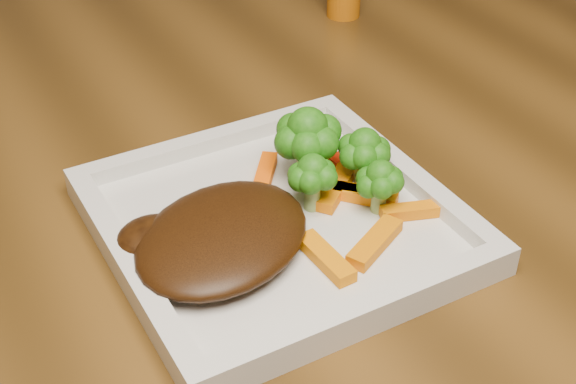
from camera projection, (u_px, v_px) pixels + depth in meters
dining_table at (362, 319)px, 1.10m from camera, size 1.60×0.90×0.75m
plate at (277, 226)px, 0.65m from camera, size 0.27×0.27×0.01m
steak at (222, 237)px, 0.61m from camera, size 0.19×0.18×0.03m
broccoli_0 at (307, 146)px, 0.68m from camera, size 0.08×0.08×0.07m
broccoli_1 at (364, 153)px, 0.67m from camera, size 0.06×0.06×0.06m
broccoli_2 at (380, 181)px, 0.64m from camera, size 0.06×0.06×0.06m
broccoli_3 at (313, 177)px, 0.65m from camera, size 0.05×0.05×0.06m
carrot_0 at (375, 242)px, 0.62m from camera, size 0.06×0.04×0.01m
carrot_1 at (409, 211)px, 0.65m from camera, size 0.05×0.03×0.01m
carrot_2 at (326, 258)px, 0.60m from camera, size 0.02×0.06×0.01m
carrot_3 at (355, 154)px, 0.72m from camera, size 0.06×0.02×0.01m
carrot_4 at (265, 172)px, 0.70m from camera, size 0.04×0.05×0.01m
carrot_5 at (365, 196)px, 0.67m from camera, size 0.05×0.05×0.01m
carrot_6 at (336, 188)px, 0.68m from camera, size 0.06×0.05×0.01m
carrot_7 at (364, 193)px, 0.67m from camera, size 0.04×0.04×0.01m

